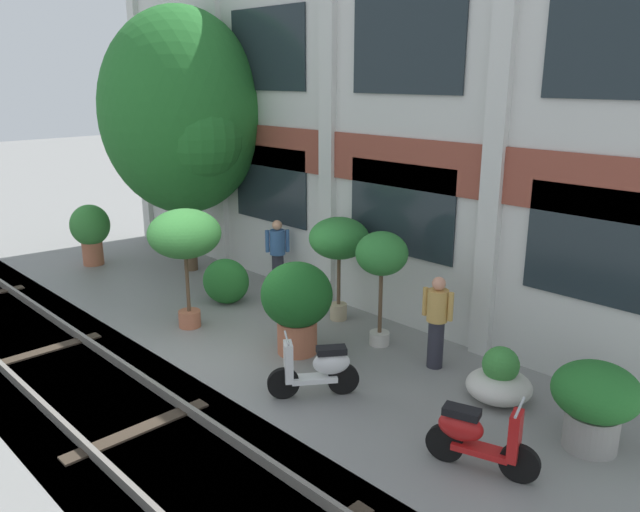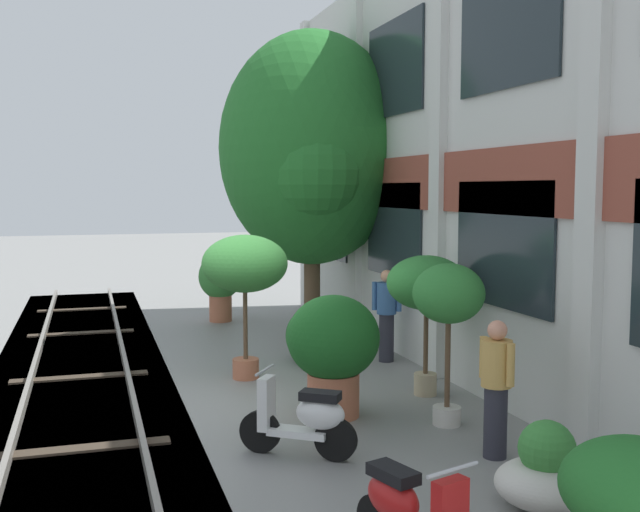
# 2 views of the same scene
# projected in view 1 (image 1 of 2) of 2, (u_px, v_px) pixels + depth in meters

# --- Properties ---
(ground_plane) EXTENTS (80.00, 80.00, 0.00)m
(ground_plane) POSITION_uv_depth(u_px,v_px,m) (204.00, 341.00, 11.27)
(ground_plane) COLOR gray
(apartment_facade) EXTENTS (15.34, 0.64, 7.10)m
(apartment_facade) POSITION_uv_depth(u_px,v_px,m) (338.00, 131.00, 12.57)
(apartment_facade) COLOR silver
(apartment_facade) RESTS_ON ground
(rail_tracks) EXTENTS (22.98, 2.80, 0.43)m
(rail_tracks) POSITION_uv_depth(u_px,v_px,m) (80.00, 391.00, 9.76)
(rail_tracks) COLOR #4C473F
(rail_tracks) RESTS_ON ground
(broadleaf_tree) EXTENTS (3.92, 3.73, 6.15)m
(broadleaf_tree) POSITION_uv_depth(u_px,v_px,m) (182.00, 117.00, 14.39)
(broadleaf_tree) COLOR brown
(broadleaf_tree) RESTS_ON ground
(potted_plant_tall_urn) EXTENTS (1.15, 1.15, 2.04)m
(potted_plant_tall_urn) POSITION_uv_depth(u_px,v_px,m) (339.00, 241.00, 11.84)
(potted_plant_tall_urn) COLOR tan
(potted_plant_tall_urn) RESTS_ON ground
(potted_plant_ribbed_drum) EXTENTS (1.22, 1.22, 1.61)m
(potted_plant_ribbed_drum) POSITION_uv_depth(u_px,v_px,m) (297.00, 301.00, 10.56)
(potted_plant_ribbed_drum) COLOR #B76647
(potted_plant_ribbed_drum) RESTS_ON ground
(potted_plant_low_pan) EXTENTS (1.35, 1.35, 2.28)m
(potted_plant_low_pan) POSITION_uv_depth(u_px,v_px,m) (185.00, 237.00, 11.43)
(potted_plant_low_pan) COLOR #B76647
(potted_plant_low_pan) RESTS_ON ground
(potted_plant_stone_basin) EXTENTS (1.10, 1.10, 1.16)m
(potted_plant_stone_basin) POSITION_uv_depth(u_px,v_px,m) (595.00, 400.00, 7.85)
(potted_plant_stone_basin) COLOR gray
(potted_plant_stone_basin) RESTS_ON ground
(potted_plant_wide_bowl) EXTENTS (0.96, 0.96, 0.84)m
(potted_plant_wide_bowl) POSITION_uv_depth(u_px,v_px,m) (499.00, 380.00, 9.14)
(potted_plant_wide_bowl) COLOR beige
(potted_plant_wide_bowl) RESTS_ON ground
(potted_plant_fluted_column) EXTENTS (0.97, 0.97, 1.54)m
(potted_plant_fluted_column) POSITION_uv_depth(u_px,v_px,m) (90.00, 229.00, 15.59)
(potted_plant_fluted_column) COLOR #B76647
(potted_plant_fluted_column) RESTS_ON ground
(potted_plant_terracotta_small) EXTENTS (0.91, 0.91, 2.07)m
(potted_plant_terracotta_small) POSITION_uv_depth(u_px,v_px,m) (382.00, 258.00, 10.68)
(potted_plant_terracotta_small) COLOR beige
(potted_plant_terracotta_small) RESTS_ON ground
(scooter_near_curb) EXTENTS (0.87, 1.18, 0.98)m
(scooter_near_curb) POSITION_uv_depth(u_px,v_px,m) (318.00, 369.00, 9.23)
(scooter_near_curb) COLOR black
(scooter_near_curb) RESTS_ON ground
(scooter_second_parked) EXTENTS (1.34, 0.65, 0.98)m
(scooter_second_parked) POSITION_uv_depth(u_px,v_px,m) (477.00, 437.00, 7.49)
(scooter_second_parked) COLOR black
(scooter_second_parked) RESTS_ON ground
(resident_by_doorway) EXTENTS (0.37, 0.43, 1.60)m
(resident_by_doorway) POSITION_uv_depth(u_px,v_px,m) (278.00, 253.00, 13.70)
(resident_by_doorway) COLOR #282833
(resident_by_doorway) RESTS_ON ground
(resident_watching_tracks) EXTENTS (0.52, 0.34, 1.55)m
(resident_watching_tracks) POSITION_uv_depth(u_px,v_px,m) (437.00, 320.00, 10.05)
(resident_watching_tracks) COLOR #282833
(resident_watching_tracks) RESTS_ON ground
(topiary_hedge) EXTENTS (1.19, 1.16, 0.97)m
(topiary_hedge) POSITION_uv_depth(u_px,v_px,m) (226.00, 281.00, 13.01)
(topiary_hedge) COLOR #236B28
(topiary_hedge) RESTS_ON ground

